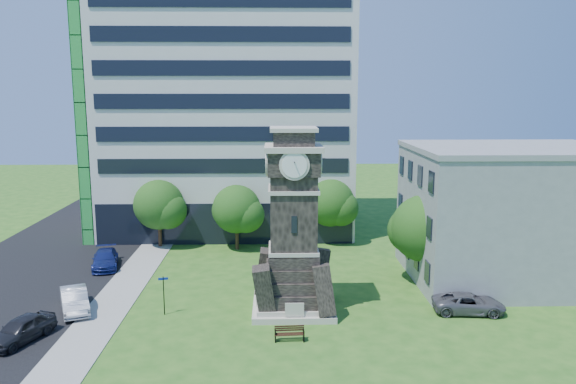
{
  "coord_description": "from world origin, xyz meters",
  "views": [
    {
      "loc": [
        1.78,
        -33.93,
        14.41
      ],
      "look_at": [
        2.76,
        6.82,
        7.16
      ],
      "focal_mm": 35.0,
      "sensor_mm": 36.0,
      "label": 1
    }
  ],
  "objects_px": {
    "clock_tower": "(293,233)",
    "park_bench": "(289,333)",
    "car_street_mid": "(75,300)",
    "street_sign": "(164,291)",
    "car_street_south": "(21,329)",
    "car_street_north": "(105,259)",
    "car_east_lot": "(469,303)"
  },
  "relations": [
    {
      "from": "car_east_lot",
      "to": "street_sign",
      "type": "relative_size",
      "value": 1.8
    },
    {
      "from": "car_street_north",
      "to": "car_street_south",
      "type": "bearing_deg",
      "value": -106.35
    },
    {
      "from": "car_street_north",
      "to": "park_bench",
      "type": "bearing_deg",
      "value": -57.33
    },
    {
      "from": "car_street_mid",
      "to": "park_bench",
      "type": "height_order",
      "value": "car_street_mid"
    },
    {
      "from": "car_street_south",
      "to": "car_east_lot",
      "type": "distance_m",
      "value": 27.95
    },
    {
      "from": "car_street_mid",
      "to": "car_east_lot",
      "type": "bearing_deg",
      "value": -25.45
    },
    {
      "from": "car_east_lot",
      "to": "car_street_south",
      "type": "bearing_deg",
      "value": 103.02
    },
    {
      "from": "car_street_south",
      "to": "car_east_lot",
      "type": "xyz_separation_m",
      "value": [
        27.71,
        3.66,
        -0.09
      ]
    },
    {
      "from": "car_street_north",
      "to": "street_sign",
      "type": "height_order",
      "value": "street_sign"
    },
    {
      "from": "clock_tower",
      "to": "street_sign",
      "type": "relative_size",
      "value": 4.67
    },
    {
      "from": "clock_tower",
      "to": "car_street_mid",
      "type": "relative_size",
      "value": 2.63
    },
    {
      "from": "car_street_mid",
      "to": "car_street_north",
      "type": "distance_m",
      "value": 9.55
    },
    {
      "from": "car_street_south",
      "to": "car_street_north",
      "type": "xyz_separation_m",
      "value": [
        0.71,
        14.12,
        -0.04
      ]
    },
    {
      "from": "car_street_north",
      "to": "park_bench",
      "type": "xyz_separation_m",
      "value": [
        15.0,
        -14.42,
        -0.23
      ]
    },
    {
      "from": "park_bench",
      "to": "street_sign",
      "type": "height_order",
      "value": "street_sign"
    },
    {
      "from": "clock_tower",
      "to": "park_bench",
      "type": "distance_m",
      "value": 6.91
    },
    {
      "from": "car_street_mid",
      "to": "park_bench",
      "type": "bearing_deg",
      "value": -42.43
    },
    {
      "from": "car_street_south",
      "to": "car_street_mid",
      "type": "bearing_deg",
      "value": 93.77
    },
    {
      "from": "park_bench",
      "to": "clock_tower",
      "type": "bearing_deg",
      "value": 82.01
    },
    {
      "from": "car_street_south",
      "to": "car_street_mid",
      "type": "xyz_separation_m",
      "value": [
        1.5,
        4.6,
        0.02
      ]
    },
    {
      "from": "car_street_south",
      "to": "clock_tower",
      "type": "bearing_deg",
      "value": 37.94
    },
    {
      "from": "car_street_mid",
      "to": "car_street_north",
      "type": "height_order",
      "value": "car_street_mid"
    },
    {
      "from": "clock_tower",
      "to": "park_bench",
      "type": "height_order",
      "value": "clock_tower"
    },
    {
      "from": "street_sign",
      "to": "clock_tower",
      "type": "bearing_deg",
      "value": -7.68
    },
    {
      "from": "clock_tower",
      "to": "car_east_lot",
      "type": "distance_m",
      "value": 12.53
    },
    {
      "from": "car_street_mid",
      "to": "street_sign",
      "type": "bearing_deg",
      "value": -30.61
    },
    {
      "from": "park_bench",
      "to": "street_sign",
      "type": "xyz_separation_m",
      "value": [
        -8.12,
        4.13,
        1.16
      ]
    },
    {
      "from": "car_east_lot",
      "to": "car_street_north",
      "type": "bearing_deg",
      "value": 74.32
    },
    {
      "from": "street_sign",
      "to": "car_east_lot",
      "type": "bearing_deg",
      "value": -13.72
    },
    {
      "from": "clock_tower",
      "to": "street_sign",
      "type": "xyz_separation_m",
      "value": [
        -8.5,
        -0.83,
        -3.64
      ]
    },
    {
      "from": "clock_tower",
      "to": "car_east_lot",
      "type": "bearing_deg",
      "value": -4.89
    },
    {
      "from": "car_street_mid",
      "to": "car_east_lot",
      "type": "xyz_separation_m",
      "value": [
        26.21,
        -0.94,
        -0.11
      ]
    }
  ]
}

